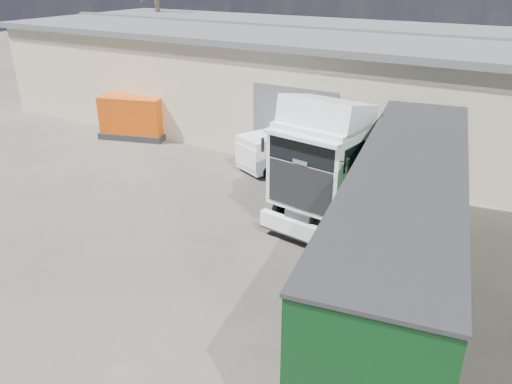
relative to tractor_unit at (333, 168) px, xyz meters
The scene contains 6 objects.
ground 6.52m from the tractor_unit, 104.03° to the right, with size 120.00×120.00×0.00m, color black.
warehouse 12.49m from the tractor_unit, 127.00° to the left, with size 30.60×12.60×5.42m.
tractor_unit is the anchor object (origin of this frame).
box_trailer 4.86m from the tractor_unit, 46.55° to the right, with size 4.54×12.31×4.01m.
panel_van 5.50m from the tractor_unit, 137.91° to the left, with size 3.10×4.28×1.62m.
orange_skip 13.23m from the tractor_unit, 163.43° to the left, with size 3.98×3.12×2.18m.
Camera 1 is at (7.31, -8.97, 8.26)m, focal length 35.00 mm.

